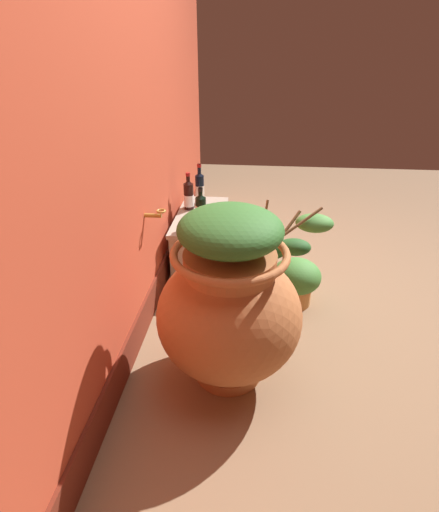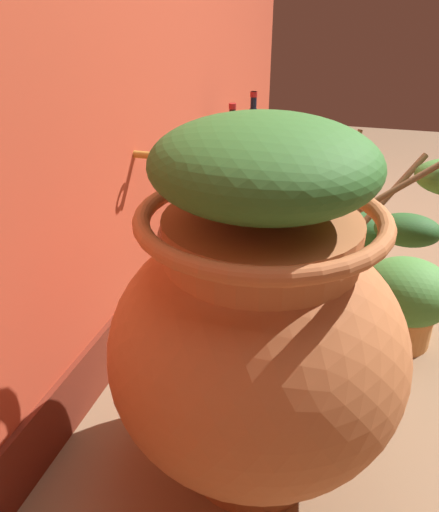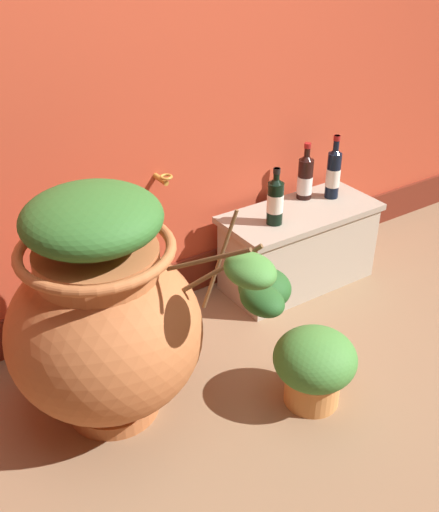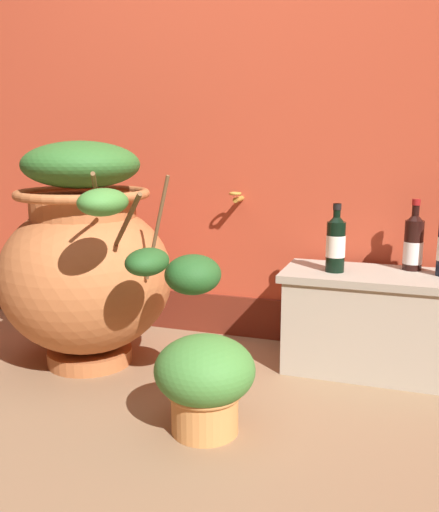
% 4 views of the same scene
% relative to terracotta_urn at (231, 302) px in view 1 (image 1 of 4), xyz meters
% --- Properties ---
extents(ground_plane, '(7.00, 7.00, 0.00)m').
position_rel_terracotta_urn_xyz_m(ground_plane, '(0.55, -0.56, -0.44)').
color(ground_plane, '#896B4C').
extents(back_wall, '(4.40, 0.33, 2.60)m').
position_rel_terracotta_urn_xyz_m(back_wall, '(0.55, 0.64, 0.85)').
color(back_wall, '#B74228').
rests_on(back_wall, ground_plane).
extents(terracotta_urn, '(1.00, 0.86, 0.92)m').
position_rel_terracotta_urn_xyz_m(terracotta_urn, '(0.00, 0.00, 0.00)').
color(terracotta_urn, '#B26638').
rests_on(terracotta_urn, ground_plane).
extents(stone_ledge, '(0.79, 0.36, 0.41)m').
position_rel_terracotta_urn_xyz_m(stone_ledge, '(1.15, 0.31, -0.22)').
color(stone_ledge, '#B2A893').
rests_on(stone_ledge, ground_plane).
extents(wine_bottle_left, '(0.08, 0.08, 0.29)m').
position_rel_terracotta_urn_xyz_m(wine_bottle_left, '(1.25, 0.41, 0.08)').
color(wine_bottle_left, black).
rests_on(wine_bottle_left, stone_ledge).
extents(wine_bottle_middle, '(0.07, 0.07, 0.32)m').
position_rel_terracotta_urn_xyz_m(wine_bottle_middle, '(1.37, 0.35, 0.10)').
color(wine_bottle_middle, black).
rests_on(wine_bottle_middle, stone_ledge).
extents(wine_bottle_right, '(0.08, 0.08, 0.27)m').
position_rel_terracotta_urn_xyz_m(wine_bottle_right, '(0.96, 0.28, 0.09)').
color(wine_bottle_right, black).
rests_on(wine_bottle_right, stone_ledge).
extents(potted_shrub, '(0.32, 0.32, 0.32)m').
position_rel_terracotta_urn_xyz_m(potted_shrub, '(0.65, -0.38, -0.26)').
color(potted_shrub, '#D68E4C').
rests_on(potted_shrub, ground_plane).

